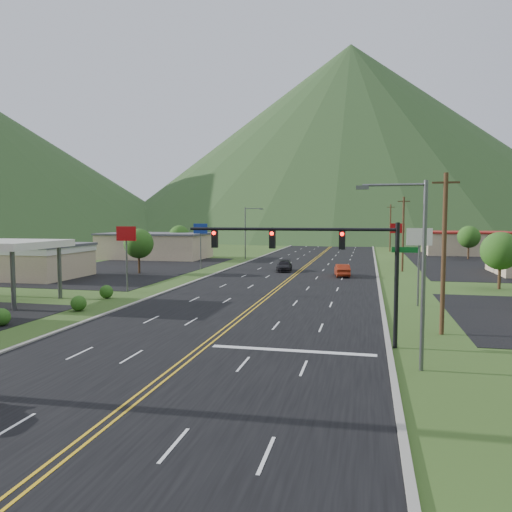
% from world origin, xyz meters
% --- Properties ---
extents(ground, '(500.00, 500.00, 0.00)m').
position_xyz_m(ground, '(0.00, 0.00, 0.00)').
color(ground, '#273D15').
rests_on(ground, ground).
extents(road, '(20.00, 460.00, 0.04)m').
position_xyz_m(road, '(0.00, 0.00, 0.00)').
color(road, black).
rests_on(road, ground).
extents(curb_east, '(0.30, 460.00, 0.14)m').
position_xyz_m(curb_east, '(10.15, 0.00, 0.00)').
color(curb_east, gray).
rests_on(curb_east, ground).
extents(traffic_signal, '(13.10, 0.43, 7.00)m').
position_xyz_m(traffic_signal, '(6.48, 14.00, 5.33)').
color(traffic_signal, black).
rests_on(traffic_signal, ground).
extents(streetlight_east, '(3.28, 0.25, 9.00)m').
position_xyz_m(streetlight_east, '(11.18, 10.00, 5.18)').
color(streetlight_east, '#59595E').
rests_on(streetlight_east, ground).
extents(streetlight_west, '(3.28, 0.25, 9.00)m').
position_xyz_m(streetlight_west, '(-11.68, 70.00, 5.18)').
color(streetlight_west, '#59595E').
rests_on(streetlight_west, ground).
extents(building_west_mid, '(14.40, 10.40, 4.10)m').
position_xyz_m(building_west_mid, '(-32.00, 38.00, 2.27)').
color(building_west_mid, '#D1B691').
rests_on(building_west_mid, ground).
extents(building_west_far, '(18.40, 11.40, 4.50)m').
position_xyz_m(building_west_far, '(-28.00, 68.00, 2.26)').
color(building_west_far, '#D1B691').
rests_on(building_west_far, ground).
extents(building_east_far, '(16.40, 12.40, 4.50)m').
position_xyz_m(building_east_far, '(28.00, 90.00, 2.26)').
color(building_east_far, '#D1B691').
rests_on(building_east_far, ground).
extents(pole_sign_west_a, '(2.00, 0.18, 6.40)m').
position_xyz_m(pole_sign_west_a, '(-14.00, 30.00, 5.05)').
color(pole_sign_west_a, '#59595E').
rests_on(pole_sign_west_a, ground).
extents(pole_sign_west_b, '(2.00, 0.18, 6.40)m').
position_xyz_m(pole_sign_west_b, '(-14.00, 52.00, 5.05)').
color(pole_sign_west_b, '#59595E').
rests_on(pole_sign_west_b, ground).
extents(pole_sign_east_a, '(2.00, 0.18, 6.40)m').
position_xyz_m(pole_sign_east_a, '(13.00, 28.00, 5.05)').
color(pole_sign_east_a, '#59595E').
rests_on(pole_sign_east_a, ground).
extents(pole_sign_east_b, '(2.00, 0.18, 6.40)m').
position_xyz_m(pole_sign_east_b, '(13.00, 60.00, 5.05)').
color(pole_sign_east_b, '#59595E').
rests_on(pole_sign_east_b, ground).
extents(tree_west_a, '(3.84, 3.84, 5.82)m').
position_xyz_m(tree_west_a, '(-20.00, 45.00, 3.89)').
color(tree_west_a, '#382314').
rests_on(tree_west_a, ground).
extents(tree_west_b, '(3.84, 3.84, 5.82)m').
position_xyz_m(tree_west_b, '(-25.00, 72.00, 3.89)').
color(tree_west_b, '#382314').
rests_on(tree_west_b, ground).
extents(tree_east_a, '(3.84, 3.84, 5.82)m').
position_xyz_m(tree_east_a, '(22.00, 40.00, 3.89)').
color(tree_east_a, '#382314').
rests_on(tree_east_a, ground).
extents(tree_east_b, '(3.84, 3.84, 5.82)m').
position_xyz_m(tree_east_b, '(26.00, 78.00, 3.89)').
color(tree_east_b, '#382314').
rests_on(tree_east_b, ground).
extents(utility_pole_a, '(1.60, 0.28, 10.00)m').
position_xyz_m(utility_pole_a, '(13.50, 18.00, 5.13)').
color(utility_pole_a, '#382314').
rests_on(utility_pole_a, ground).
extents(utility_pole_b, '(1.60, 0.28, 10.00)m').
position_xyz_m(utility_pole_b, '(13.50, 55.00, 5.13)').
color(utility_pole_b, '#382314').
rests_on(utility_pole_b, ground).
extents(utility_pole_c, '(1.60, 0.28, 10.00)m').
position_xyz_m(utility_pole_c, '(13.50, 95.00, 5.13)').
color(utility_pole_c, '#382314').
rests_on(utility_pole_c, ground).
extents(utility_pole_d, '(1.60, 0.28, 10.00)m').
position_xyz_m(utility_pole_d, '(13.50, 135.00, 5.13)').
color(utility_pole_d, '#382314').
rests_on(utility_pole_d, ground).
extents(mountain_n, '(220.00, 220.00, 85.00)m').
position_xyz_m(mountain_n, '(0.00, 220.00, 42.50)').
color(mountain_n, '#1D3B1B').
rests_on(mountain_n, ground).
extents(car_dark_mid, '(2.45, 5.00, 1.40)m').
position_xyz_m(car_dark_mid, '(-2.01, 51.64, 0.70)').
color(car_dark_mid, black).
rests_on(car_dark_mid, ground).
extents(car_red_far, '(2.25, 4.78, 1.51)m').
position_xyz_m(car_red_far, '(5.89, 47.35, 0.76)').
color(car_red_far, maroon).
rests_on(car_red_far, ground).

